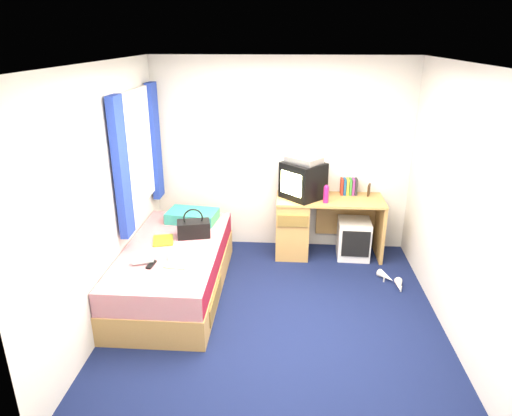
# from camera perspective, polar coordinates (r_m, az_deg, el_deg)

# --- Properties ---
(ground) EXTENTS (3.40, 3.40, 0.00)m
(ground) POSITION_cam_1_polar(r_m,az_deg,el_deg) (4.66, 2.45, -13.33)
(ground) COLOR #0C1438
(ground) RESTS_ON ground
(room_shell) EXTENTS (3.40, 3.40, 3.40)m
(room_shell) POSITION_cam_1_polar(r_m,az_deg,el_deg) (4.03, 2.77, 4.01)
(room_shell) COLOR white
(room_shell) RESTS_ON ground
(bed) EXTENTS (1.01, 2.00, 0.54)m
(bed) POSITION_cam_1_polar(r_m,az_deg,el_deg) (5.00, -10.15, -7.50)
(bed) COLOR tan
(bed) RESTS_ON ground
(pillow) EXTENTS (0.62, 0.44, 0.13)m
(pillow) POSITION_cam_1_polar(r_m,az_deg,el_deg) (5.46, -7.95, -0.99)
(pillow) COLOR #1964A7
(pillow) RESTS_ON bed
(desk) EXTENTS (1.30, 0.55, 0.75)m
(desk) POSITION_cam_1_polar(r_m,az_deg,el_deg) (5.74, 6.31, -1.92)
(desk) COLOR tan
(desk) RESTS_ON ground
(storage_cube) EXTENTS (0.40, 0.40, 0.48)m
(storage_cube) POSITION_cam_1_polar(r_m,az_deg,el_deg) (5.81, 12.09, -3.76)
(storage_cube) COLOR silver
(storage_cube) RESTS_ON ground
(crt_tv) EXTENTS (0.60, 0.60, 0.44)m
(crt_tv) POSITION_cam_1_polar(r_m,az_deg,el_deg) (5.54, 5.88, 3.46)
(crt_tv) COLOR black
(crt_tv) RESTS_ON desk
(vcr) EXTENTS (0.48, 0.46, 0.07)m
(vcr) POSITION_cam_1_polar(r_m,az_deg,el_deg) (5.48, 6.01, 6.02)
(vcr) COLOR #B6B6B8
(vcr) RESTS_ON crt_tv
(book_row) EXTENTS (0.20, 0.13, 0.20)m
(book_row) POSITION_cam_1_polar(r_m,az_deg,el_deg) (5.78, 11.52, 2.65)
(book_row) COLOR maroon
(book_row) RESTS_ON desk
(picture_frame) EXTENTS (0.06, 0.12, 0.14)m
(picture_frame) POSITION_cam_1_polar(r_m,az_deg,el_deg) (5.81, 13.92, 2.23)
(picture_frame) COLOR #301F10
(picture_frame) RESTS_ON desk
(pink_water_bottle) EXTENTS (0.07, 0.07, 0.19)m
(pink_water_bottle) POSITION_cam_1_polar(r_m,az_deg,el_deg) (5.44, 8.74, 1.64)
(pink_water_bottle) COLOR #C21B6A
(pink_water_bottle) RESTS_ON desk
(aerosol_can) EXTENTS (0.06, 0.06, 0.16)m
(aerosol_can) POSITION_cam_1_polar(r_m,az_deg,el_deg) (5.63, 8.65, 2.14)
(aerosol_can) COLOR silver
(aerosol_can) RESTS_ON desk
(handbag) EXTENTS (0.39, 0.27, 0.32)m
(handbag) POSITION_cam_1_polar(r_m,az_deg,el_deg) (5.04, -7.80, -2.52)
(handbag) COLOR black
(handbag) RESTS_ON bed
(towel) EXTENTS (0.32, 0.28, 0.10)m
(towel) POSITION_cam_1_polar(r_m,az_deg,el_deg) (4.61, -8.73, -5.52)
(towel) COLOR white
(towel) RESTS_ON bed
(magazine) EXTENTS (0.27, 0.32, 0.01)m
(magazine) POSITION_cam_1_polar(r_m,az_deg,el_deg) (5.01, -11.52, -3.98)
(magazine) COLOR #DDF81B
(magazine) RESTS_ON bed
(water_bottle) EXTENTS (0.21, 0.13, 0.07)m
(water_bottle) POSITION_cam_1_polar(r_m,az_deg,el_deg) (4.56, -13.96, -6.42)
(water_bottle) COLOR silver
(water_bottle) RESTS_ON bed
(colour_swatch_fan) EXTENTS (0.23, 0.09, 0.01)m
(colour_swatch_fan) POSITION_cam_1_polar(r_m,az_deg,el_deg) (4.44, -10.08, -7.30)
(colour_swatch_fan) COLOR yellow
(colour_swatch_fan) RESTS_ON bed
(remote_control) EXTENTS (0.07, 0.16, 0.02)m
(remote_control) POSITION_cam_1_polar(r_m,az_deg,el_deg) (4.52, -12.96, -6.90)
(remote_control) COLOR black
(remote_control) RESTS_ON bed
(window_assembly) EXTENTS (0.11, 1.42, 1.40)m
(window_assembly) POSITION_cam_1_polar(r_m,az_deg,el_deg) (5.16, -14.51, 6.78)
(window_assembly) COLOR silver
(window_assembly) RESTS_ON room_shell
(white_heels) EXTENTS (0.26, 0.43, 0.09)m
(white_heels) POSITION_cam_1_polar(r_m,az_deg,el_deg) (5.38, 16.70, -8.74)
(white_heels) COLOR silver
(white_heels) RESTS_ON ground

